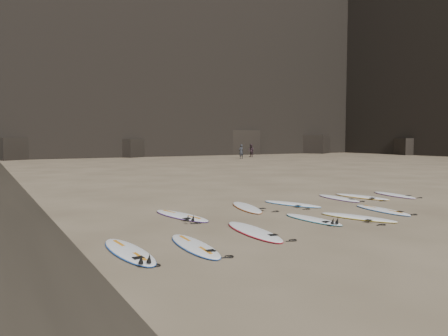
# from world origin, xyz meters

# --- Properties ---
(ground) EXTENTS (240.00, 240.00, 0.00)m
(ground) POSITION_xyz_m (0.00, 0.00, 0.00)
(ground) COLOR #897559
(ground) RESTS_ON ground
(headland) EXTENTS (170.00, 101.00, 63.47)m
(headland) POSITION_xyz_m (23.84, 48.78, 21.02)
(headland) COLOR black
(headland) RESTS_ON ground
(surfboard_0) EXTENTS (0.76, 2.56, 0.09)m
(surfboard_0) POSITION_xyz_m (-4.66, -1.03, 0.05)
(surfboard_0) COLOR white
(surfboard_0) RESTS_ON ground
(surfboard_1) EXTENTS (0.93, 2.83, 0.10)m
(surfboard_1) POSITION_xyz_m (-2.64, -0.42, 0.05)
(surfboard_1) COLOR white
(surfboard_1) RESTS_ON ground
(surfboard_2) EXTENTS (0.72, 2.31, 0.08)m
(surfboard_2) POSITION_xyz_m (-0.13, 0.14, 0.04)
(surfboard_2) COLOR white
(surfboard_2) RESTS_ON ground
(surfboard_3) EXTENTS (1.39, 2.51, 0.09)m
(surfboard_3) POSITION_xyz_m (1.30, -0.30, 0.04)
(surfboard_3) COLOR white
(surfboard_3) RESTS_ON ground
(surfboard_4) EXTENTS (0.80, 2.46, 0.09)m
(surfboard_4) POSITION_xyz_m (3.07, 0.28, 0.04)
(surfboard_4) COLOR white
(surfboard_4) RESTS_ON ground
(surfboard_5) EXTENTS (1.15, 2.77, 0.10)m
(surfboard_5) POSITION_xyz_m (-3.37, 2.65, 0.05)
(surfboard_5) COLOR white
(surfboard_5) RESTS_ON ground
(surfboard_6) EXTENTS (1.26, 2.70, 0.09)m
(surfboard_6) POSITION_xyz_m (-0.67, 3.03, 0.05)
(surfboard_6) COLOR white
(surfboard_6) RESTS_ON ground
(surfboard_7) EXTENTS (1.37, 2.48, 0.09)m
(surfboard_7) POSITION_xyz_m (1.24, 2.88, 0.04)
(surfboard_7) COLOR white
(surfboard_7) RESTS_ON ground
(surfboard_8) EXTENTS (0.74, 2.43, 0.09)m
(surfboard_8) POSITION_xyz_m (3.87, 3.18, 0.04)
(surfboard_8) COLOR white
(surfboard_8) RESTS_ON ground
(surfboard_9) EXTENTS (1.05, 2.58, 0.09)m
(surfboard_9) POSITION_xyz_m (5.00, 3.00, 0.05)
(surfboard_9) COLOR white
(surfboard_9) RESTS_ON ground
(surfboard_10) EXTENTS (0.93, 2.45, 0.09)m
(surfboard_10) POSITION_xyz_m (6.68, 2.74, 0.04)
(surfboard_10) COLOR white
(surfboard_10) RESTS_ON ground
(surfboard_11) EXTENTS (0.75, 2.68, 0.10)m
(surfboard_11) POSITION_xyz_m (-6.12, -0.78, 0.05)
(surfboard_11) COLOR white
(surfboard_11) RESTS_ON ground
(person_a) EXTENTS (0.67, 0.50, 1.70)m
(person_a) POSITION_xyz_m (18.15, 33.87, 0.85)
(person_a) COLOR #232428
(person_a) RESTS_ON ground
(person_b) EXTENTS (0.72, 0.88, 1.66)m
(person_b) POSITION_xyz_m (21.67, 37.11, 0.83)
(person_b) COLOR #2B1C21
(person_b) RESTS_ON ground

